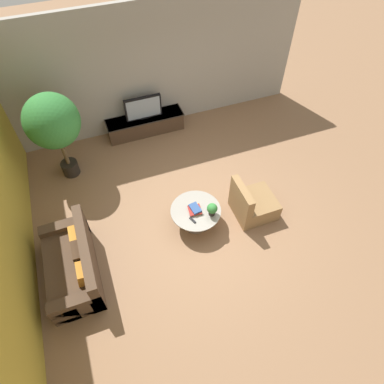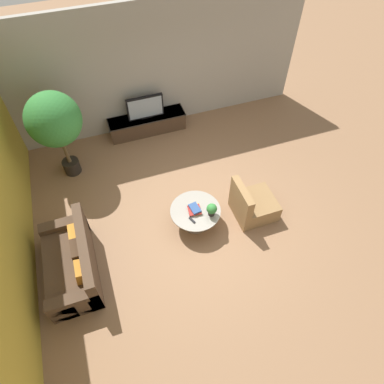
{
  "view_description": "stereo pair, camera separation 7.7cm",
  "coord_description": "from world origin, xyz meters",
  "px_view_note": "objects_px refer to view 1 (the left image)",
  "views": [
    {
      "loc": [
        -1.53,
        -3.73,
        5.73
      ],
      "look_at": [
        -0.05,
        0.25,
        0.55
      ],
      "focal_mm": 32.0,
      "sensor_mm": 36.0,
      "label": 1
    },
    {
      "loc": [
        -1.46,
        -3.76,
        5.73
      ],
      "look_at": [
        -0.05,
        0.25,
        0.55
      ],
      "focal_mm": 32.0,
      "sensor_mm": 36.0,
      "label": 2
    }
  ],
  "objects_px": {
    "coffee_table": "(196,214)",
    "couch_by_wall": "(74,265)",
    "television": "(143,108)",
    "media_console": "(145,124)",
    "potted_palm_tall": "(53,123)",
    "potted_plant_tabletop": "(212,209)",
    "armchair_wicker": "(252,204)"
  },
  "relations": [
    {
      "from": "coffee_table",
      "to": "armchair_wicker",
      "type": "xyz_separation_m",
      "value": [
        1.16,
        -0.15,
        -0.03
      ]
    },
    {
      "from": "television",
      "to": "armchair_wicker",
      "type": "xyz_separation_m",
      "value": [
        1.34,
        -3.19,
        -0.45
      ]
    },
    {
      "from": "couch_by_wall",
      "to": "potted_plant_tabletop",
      "type": "height_order",
      "value": "couch_by_wall"
    },
    {
      "from": "television",
      "to": "coffee_table",
      "type": "relative_size",
      "value": 0.9
    },
    {
      "from": "television",
      "to": "coffee_table",
      "type": "xyz_separation_m",
      "value": [
        0.18,
        -3.04,
        -0.43
      ]
    },
    {
      "from": "television",
      "to": "coffee_table",
      "type": "bearing_deg",
      "value": -86.57
    },
    {
      "from": "television",
      "to": "potted_plant_tabletop",
      "type": "relative_size",
      "value": 3.16
    },
    {
      "from": "television",
      "to": "couch_by_wall",
      "type": "distance_m",
      "value": 4.01
    },
    {
      "from": "media_console",
      "to": "television",
      "type": "bearing_deg",
      "value": -90.0
    },
    {
      "from": "media_console",
      "to": "coffee_table",
      "type": "relative_size",
      "value": 1.94
    },
    {
      "from": "television",
      "to": "potted_palm_tall",
      "type": "relative_size",
      "value": 0.43
    },
    {
      "from": "potted_palm_tall",
      "to": "potted_plant_tabletop",
      "type": "relative_size",
      "value": 7.3
    },
    {
      "from": "potted_palm_tall",
      "to": "armchair_wicker",
      "type": "bearing_deg",
      "value": -36.09
    },
    {
      "from": "media_console",
      "to": "potted_palm_tall",
      "type": "distance_m",
      "value": 2.43
    },
    {
      "from": "potted_palm_tall",
      "to": "potted_plant_tabletop",
      "type": "distance_m",
      "value": 3.53
    },
    {
      "from": "coffee_table",
      "to": "couch_by_wall",
      "type": "bearing_deg",
      "value": -173.34
    },
    {
      "from": "coffee_table",
      "to": "armchair_wicker",
      "type": "height_order",
      "value": "armchair_wicker"
    },
    {
      "from": "media_console",
      "to": "armchair_wicker",
      "type": "relative_size",
      "value": 2.21
    },
    {
      "from": "potted_palm_tall",
      "to": "potted_plant_tabletop",
      "type": "bearing_deg",
      "value": -45.64
    },
    {
      "from": "media_console",
      "to": "couch_by_wall",
      "type": "relative_size",
      "value": 1.11
    },
    {
      "from": "couch_by_wall",
      "to": "potted_palm_tall",
      "type": "height_order",
      "value": "potted_palm_tall"
    },
    {
      "from": "television",
      "to": "potted_plant_tabletop",
      "type": "height_order",
      "value": "television"
    },
    {
      "from": "couch_by_wall",
      "to": "potted_palm_tall",
      "type": "distance_m",
      "value": 2.79
    },
    {
      "from": "coffee_table",
      "to": "potted_plant_tabletop",
      "type": "bearing_deg",
      "value": -37.26
    },
    {
      "from": "media_console",
      "to": "potted_plant_tabletop",
      "type": "distance_m",
      "value": 3.29
    },
    {
      "from": "couch_by_wall",
      "to": "potted_palm_tall",
      "type": "xyz_separation_m",
      "value": [
        0.25,
        2.54,
        1.15
      ]
    },
    {
      "from": "armchair_wicker",
      "to": "television",
      "type": "bearing_deg",
      "value": 22.78
    },
    {
      "from": "media_console",
      "to": "potted_palm_tall",
      "type": "xyz_separation_m",
      "value": [
        -1.96,
        -0.79,
        1.2
      ]
    },
    {
      "from": "armchair_wicker",
      "to": "potted_palm_tall",
      "type": "xyz_separation_m",
      "value": [
        -3.3,
        2.41,
        1.16
      ]
    },
    {
      "from": "television",
      "to": "media_console",
      "type": "bearing_deg",
      "value": 90.0
    },
    {
      "from": "media_console",
      "to": "coffee_table",
      "type": "bearing_deg",
      "value": -86.57
    },
    {
      "from": "coffee_table",
      "to": "couch_by_wall",
      "type": "distance_m",
      "value": 2.41
    }
  ]
}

